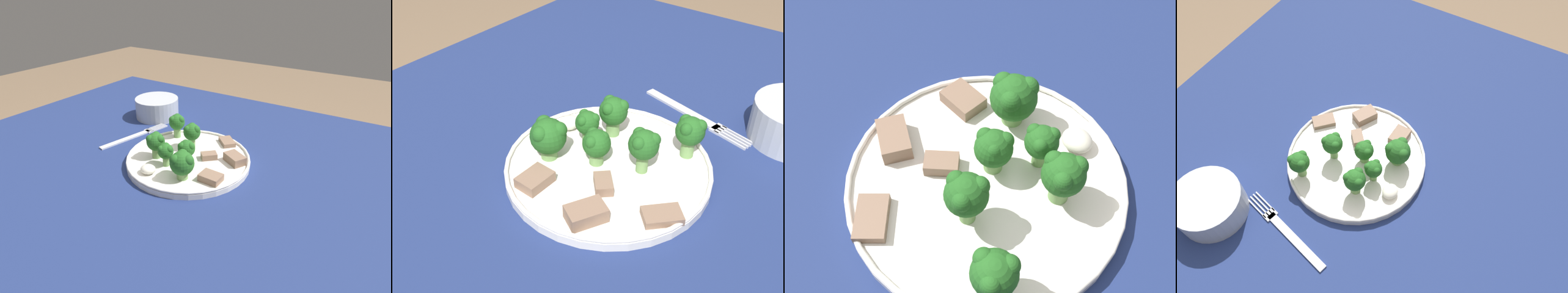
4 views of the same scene
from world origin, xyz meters
TOP-DOWN VIEW (x-y plane):
  - ground_plane at (0.00, 0.00)m, footprint 8.00×8.00m
  - table at (0.00, 0.00)m, footprint 1.16×0.97m
  - dinner_plate at (0.04, 0.01)m, footprint 0.28×0.28m
  - fork at (-0.16, 0.04)m, footprint 0.07×0.20m
  - cream_bowl at (-0.19, 0.18)m, footprint 0.13×0.13m
  - broccoli_floret_near_rim_left at (0.04, -0.01)m, footprint 0.04×0.04m
  - broccoli_floret_center_left at (0.02, 0.05)m, footprint 0.04×0.04m
  - broccoli_floret_back_left at (-0.03, -0.03)m, footprint 0.04×0.04m
  - broccoli_floret_front_left at (-0.05, 0.08)m, footprint 0.04×0.04m
  - broccoli_floret_center_back at (0.07, -0.07)m, footprint 0.05×0.05m
  - broccoli_floret_mid_cluster at (0.01, -0.04)m, footprint 0.04×0.03m
  - meat_slice_front_slice at (0.08, 0.03)m, footprint 0.04×0.04m
  - meat_slice_middle_slice at (0.13, -0.04)m, footprint 0.04×0.03m
  - meat_slice_rear_slice at (0.08, 0.12)m, footprint 0.05×0.05m
  - meat_slice_edge_slice at (0.13, 0.05)m, footprint 0.06×0.05m
  - sauce_dollop at (0.00, -0.09)m, footprint 0.03×0.03m

SIDE VIEW (x-z plane):
  - ground_plane at x=0.00m, z-range 0.00..0.00m
  - table at x=0.00m, z-range 0.27..1.01m
  - fork at x=-0.16m, z-range 0.74..0.74m
  - dinner_plate at x=0.04m, z-range 0.74..0.76m
  - meat_slice_rear_slice at x=0.08m, z-range 0.75..0.76m
  - meat_slice_front_slice at x=0.08m, z-range 0.75..0.76m
  - meat_slice_middle_slice at x=0.13m, z-range 0.75..0.76m
  - sauce_dollop at x=0.00m, z-range 0.75..0.77m
  - meat_slice_edge_slice at x=0.13m, z-range 0.75..0.77m
  - cream_bowl at x=-0.19m, z-range 0.74..0.80m
  - broccoli_floret_near_rim_left at x=0.04m, z-range 0.76..0.81m
  - broccoli_floret_mid_cluster at x=0.01m, z-range 0.76..0.81m
  - broccoli_floret_center_back at x=0.07m, z-range 0.76..0.82m
  - broccoli_floret_back_left at x=-0.03m, z-range 0.76..0.82m
  - broccoli_floret_front_left at x=-0.05m, z-range 0.76..0.82m
  - broccoli_floret_center_left at x=0.02m, z-range 0.76..0.82m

